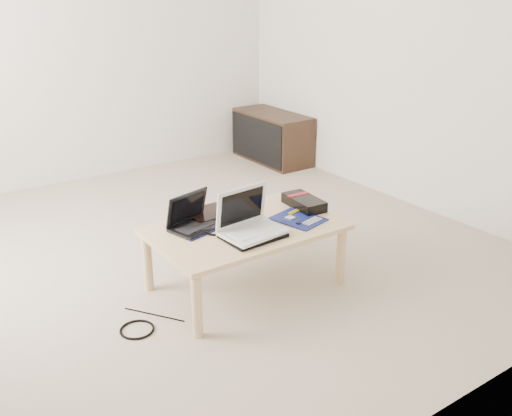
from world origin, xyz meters
TOP-DOWN VIEW (x-y plane):
  - ground at (0.00, 0.00)m, footprint 4.00×4.00m
  - coffee_table at (0.07, -0.61)m, footprint 1.10×0.70m
  - media_cabinet at (1.77, 1.45)m, footprint 0.41×0.90m
  - book at (-0.03, -0.35)m, footprint 0.28×0.24m
  - netbook at (-0.19, -0.46)m, footprint 0.33×0.28m
  - tablet at (0.05, -0.64)m, footprint 0.29×0.25m
  - remote at (0.21, -0.60)m, footprint 0.07×0.21m
  - neoprene_sleeve at (0.02, -0.76)m, footprint 0.34×0.25m
  - white_laptop at (0.02, -0.73)m, footprint 0.37×0.28m
  - motherboard at (0.39, -0.71)m, footprint 0.30×0.34m
  - gpu_box at (0.55, -0.57)m, footprint 0.18×0.32m
  - cable_coil at (-0.12, -0.58)m, footprint 0.13×0.13m
  - floor_cable_coil at (-0.68, -0.68)m, footprint 0.21×0.21m
  - floor_cable_trail at (-0.54, -0.59)m, footprint 0.22×0.32m

SIDE VIEW (x-z plane):
  - ground at x=0.00m, z-range 0.00..0.00m
  - floor_cable_trail at x=-0.54m, z-range 0.00..0.01m
  - floor_cable_coil at x=-0.68m, z-range 0.00..0.01m
  - media_cabinet at x=1.77m, z-range 0.00..0.50m
  - coffee_table at x=0.07m, z-range 0.15..0.55m
  - motherboard at x=0.39m, z-range 0.40..0.41m
  - cable_coil at x=-0.12m, z-range 0.40..0.41m
  - tablet at x=0.05m, z-range 0.40..0.41m
  - remote at x=0.21m, z-range 0.40..0.42m
  - neoprene_sleeve at x=0.02m, z-range 0.40..0.42m
  - book at x=-0.03m, z-range 0.40..0.43m
  - gpu_box at x=0.55m, z-range 0.40..0.47m
  - netbook at x=-0.19m, z-range 0.34..0.55m
  - white_laptop at x=0.02m, z-range 0.35..0.60m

